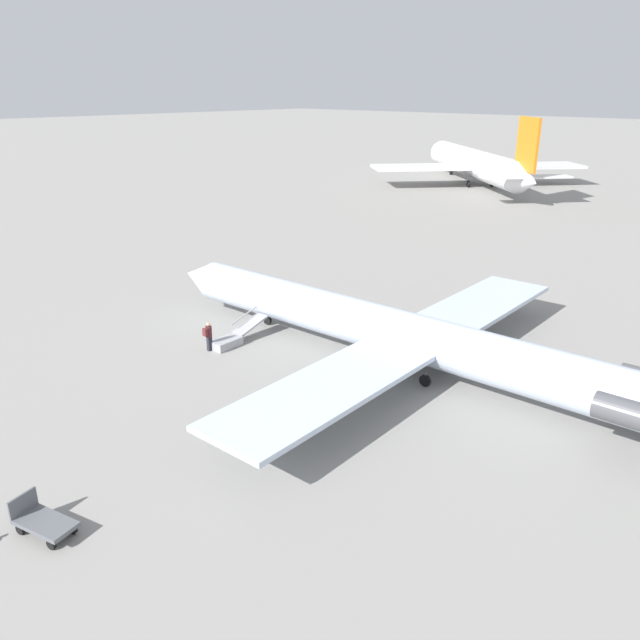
# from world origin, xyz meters

# --- Properties ---
(ground_plane) EXTENTS (600.00, 600.00, 0.00)m
(ground_plane) POSITION_xyz_m (0.00, 0.00, 0.00)
(ground_plane) COLOR gray
(airplane_main) EXTENTS (35.25, 27.14, 6.62)m
(airplane_main) POSITION_xyz_m (-0.99, -0.05, 1.97)
(airplane_main) COLOR silver
(airplane_main) RESTS_ON ground
(airplane_far_left) EXTENTS (36.47, 32.89, 10.83)m
(airplane_far_left) POSITION_xyz_m (30.46, -62.83, 3.24)
(airplane_far_left) COLOR silver
(airplane_far_left) RESTS_ON ground
(boarding_stairs) EXTENTS (1.21, 4.06, 1.66)m
(boarding_stairs) POSITION_xyz_m (8.55, 4.20, 0.37)
(boarding_stairs) COLOR #99999E
(boarding_stairs) RESTS_ON ground
(passenger) EXTENTS (0.36, 0.55, 1.74)m
(passenger) POSITION_xyz_m (8.80, 5.62, 1.00)
(passenger) COLOR #23232D
(passenger) RESTS_ON ground
(luggage_cart) EXTENTS (2.40, 1.60, 1.22)m
(luggage_cart) POSITION_xyz_m (0.38, 19.25, 0.46)
(luggage_cart) COLOR #595B60
(luggage_cart) RESTS_ON ground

